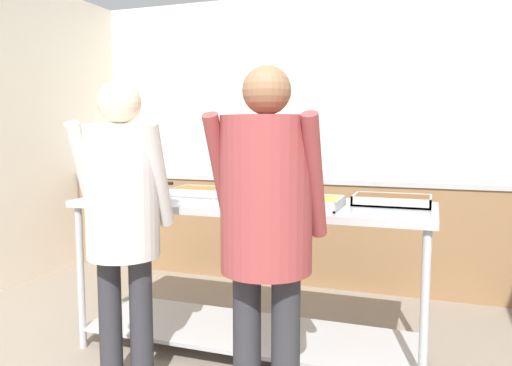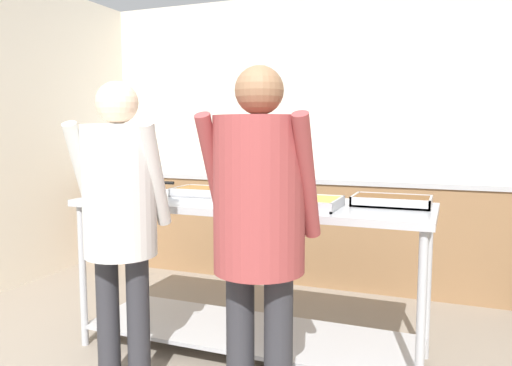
% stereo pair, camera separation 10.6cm
% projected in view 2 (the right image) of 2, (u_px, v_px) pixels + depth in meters
% --- Properties ---
extents(wall_rear, '(4.76, 0.06, 2.65)m').
position_uv_depth(wall_rear, '(325.00, 133.00, 4.82)').
color(wall_rear, beige).
rests_on(wall_rear, ground_plane).
extents(back_counter, '(4.60, 0.65, 0.94)m').
position_uv_depth(back_counter, '(314.00, 226.00, 4.57)').
color(back_counter, olive).
rests_on(back_counter, ground_plane).
extents(serving_counter, '(2.11, 0.70, 0.93)m').
position_uv_depth(serving_counter, '(250.00, 251.00, 2.99)').
color(serving_counter, '#ADAFB5').
rests_on(serving_counter, ground_plane).
extents(sauce_pan, '(0.43, 0.29, 0.10)m').
position_uv_depth(sauce_pan, '(136.00, 187.00, 3.25)').
color(sauce_pan, '#ADAFB5').
rests_on(sauce_pan, serving_counter).
extents(serving_tray_greens, '(0.40, 0.27, 0.05)m').
position_uv_depth(serving_tray_greens, '(206.00, 192.00, 3.21)').
color(serving_tray_greens, '#ADAFB5').
rests_on(serving_tray_greens, serving_counter).
extents(plate_stack, '(0.26, 0.26, 0.05)m').
position_uv_depth(plate_stack, '(244.00, 200.00, 2.85)').
color(plate_stack, white).
rests_on(plate_stack, serving_counter).
extents(serving_tray_roast, '(0.38, 0.33, 0.05)m').
position_uv_depth(serving_tray_roast, '(304.00, 203.00, 2.73)').
color(serving_tray_roast, '#ADAFB5').
rests_on(serving_tray_roast, serving_counter).
extents(serving_tray_vegetables, '(0.43, 0.27, 0.05)m').
position_uv_depth(serving_tray_vegetables, '(392.00, 201.00, 2.80)').
color(serving_tray_vegetables, '#ADAFB5').
rests_on(serving_tray_vegetables, serving_counter).
extents(guest_serving_left, '(0.50, 0.40, 1.62)m').
position_uv_depth(guest_serving_left, '(259.00, 214.00, 2.16)').
color(guest_serving_left, '#2D2D33').
rests_on(guest_serving_left, ground_plane).
extents(guest_serving_right, '(0.51, 0.40, 1.59)m').
position_uv_depth(guest_serving_right, '(120.00, 205.00, 2.51)').
color(guest_serving_right, '#2D2D33').
rests_on(guest_serving_right, ground_plane).
extents(water_bottle, '(0.08, 0.08, 0.25)m').
position_uv_depth(water_bottle, '(267.00, 162.00, 4.78)').
color(water_bottle, brown).
rests_on(water_bottle, back_counter).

